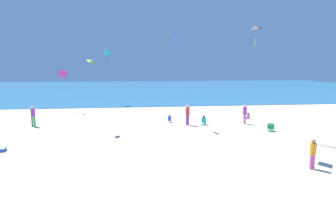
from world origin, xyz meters
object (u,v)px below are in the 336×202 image
(person_2, at_px, (248,116))
(kite_teal, at_px, (107,51))
(person_1, at_px, (245,113))
(kite_black, at_px, (255,28))
(person_0, at_px, (313,152))
(person_3, at_px, (33,115))
(kite_blue, at_px, (175,40))
(cooler_box, at_px, (2,149))
(person_6, at_px, (188,113))
(beach_chair_mid_beach, at_px, (271,127))
(person_5, at_px, (204,121))
(person_4, at_px, (170,119))
(kite_lime, at_px, (92,61))
(kite_magenta, at_px, (63,74))

(person_2, height_order, kite_teal, kite_teal)
(person_1, relative_size, person_2, 2.59)
(kite_black, bearing_deg, person_0, -60.88)
(person_3, height_order, kite_blue, kite_blue)
(cooler_box, bearing_deg, person_3, 96.25)
(cooler_box, bearing_deg, person_6, 25.22)
(beach_chair_mid_beach, xyz_separation_m, person_2, (0.25, 4.90, -0.04))
(person_1, height_order, person_6, person_6)
(cooler_box, bearing_deg, person_2, 23.02)
(person_3, distance_m, kite_black, 18.33)
(person_3, distance_m, kite_teal, 14.91)
(beach_chair_mid_beach, distance_m, person_2, 4.91)
(person_1, bearing_deg, person_5, -177.74)
(person_1, xyz_separation_m, person_5, (-3.65, 0.03, -0.67))
(person_4, relative_size, kite_black, 0.55)
(kite_black, relative_size, kite_blue, 0.90)
(person_5, bearing_deg, kite_lime, -43.26)
(cooler_box, bearing_deg, kite_teal, 78.41)
(person_1, distance_m, person_3, 17.92)
(person_1, bearing_deg, kite_magenta, 155.89)
(person_4, xyz_separation_m, kite_lime, (-6.20, -2.58, 5.10))
(person_4, distance_m, kite_black, 11.61)
(cooler_box, bearing_deg, kite_lime, 44.95)
(person_0, bearing_deg, kite_teal, 10.34)
(person_4, height_order, kite_blue, kite_blue)
(cooler_box, height_order, person_3, person_3)
(person_0, distance_m, kite_magenta, 25.60)
(beach_chair_mid_beach, height_order, person_1, person_1)
(kite_black, height_order, kite_lime, kite_black)
(kite_black, bearing_deg, beach_chair_mid_beach, 50.56)
(person_1, xyz_separation_m, person_6, (-5.05, 0.03, 0.04))
(person_3, height_order, person_5, person_3)
(beach_chair_mid_beach, relative_size, kite_teal, 0.36)
(person_5, bearing_deg, person_2, 152.69)
(cooler_box, xyz_separation_m, person_0, (16.34, -4.54, 0.74))
(person_2, bearing_deg, kite_lime, 19.90)
(kite_black, distance_m, kite_lime, 11.81)
(cooler_box, height_order, person_0, person_0)
(kite_lime, bearing_deg, person_6, 8.76)
(person_2, relative_size, person_6, 0.37)
(person_3, relative_size, person_6, 0.97)
(person_0, height_order, kite_blue, kite_blue)
(person_4, height_order, person_5, person_5)
(person_5, distance_m, kite_blue, 7.25)
(beach_chair_mid_beach, distance_m, person_3, 19.23)
(person_6, bearing_deg, person_3, 146.64)
(person_2, relative_size, kite_teal, 0.31)
(person_0, bearing_deg, kite_magenta, 24.15)
(kite_magenta, bearing_deg, kite_lime, -63.83)
(cooler_box, relative_size, person_2, 0.73)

